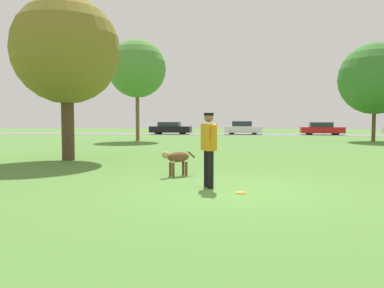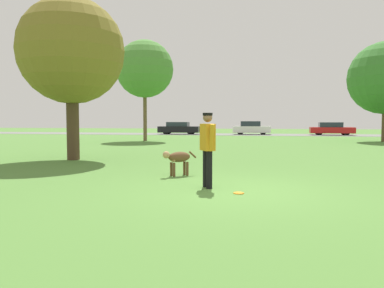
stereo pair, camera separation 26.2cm
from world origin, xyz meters
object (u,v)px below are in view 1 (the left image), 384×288
dog (177,158)px  parked_car_white (243,128)px  person (209,144)px  frisbee (241,193)px  tree_near_left (66,51)px  parked_car_black (170,128)px  parked_car_red (322,129)px  tree_far_right (375,79)px  tree_far_left (137,69)px

dog → parked_car_white: size_ratio=0.21×
person → frisbee: (0.72, -0.52, -0.95)m
tree_near_left → person: bearing=-39.5°
parked_car_black → tree_near_left: bearing=-86.5°
dog → parked_car_red: size_ratio=0.19×
person → dog: 1.95m
tree_near_left → tree_far_right: tree_far_right is taller
tree_far_left → parked_car_white: size_ratio=1.86×
dog → tree_far_right: bearing=-162.2°
frisbee → parked_car_red: bearing=78.0°
dog → parked_car_black: (-7.04, 29.69, 0.17)m
tree_near_left → tree_far_right: 21.45m
person → parked_car_red: size_ratio=0.38×
tree_far_right → parked_car_white: (-9.54, 11.76, -3.71)m
person → frisbee: person is taller
tree_near_left → parked_car_white: tree_near_left is taller
person → tree_far_left: (-7.43, 17.96, 4.20)m
tree_far_left → parked_car_black: bearing=92.8°
tree_near_left → parked_car_red: (13.47, 27.08, -3.36)m
person → dog: person is taller
frisbee → parked_car_black: 32.98m
tree_near_left → tree_far_right: size_ratio=0.87×
tree_far_right → tree_far_left: size_ratio=0.95×
tree_far_right → parked_car_red: size_ratio=1.61×
tree_far_right → tree_far_left: tree_far_left is taller
parked_car_black → parked_car_red: 15.73m
tree_near_left → parked_car_black: 26.76m
tree_near_left → tree_far_left: (-1.59, 13.15, 1.16)m
person → tree_far_left: 19.88m
parked_car_red → tree_near_left: bearing=-115.2°
parked_car_white → parked_car_red: 7.99m
tree_far_right → parked_car_black: 20.90m
parked_car_white → parked_car_red: bearing=0.1°
tree_near_left → parked_car_black: size_ratio=1.35×
tree_far_left → parked_car_black: 14.07m
person → parked_car_black: size_ratio=0.37×
parked_car_white → dog: bearing=-91.3°
dog → tree_far_left: bearing=-112.0°
parked_car_black → parked_car_white: parked_car_white is taller
frisbee → tree_far_right: tree_far_right is taller
parked_car_black → parked_car_white: bearing=3.2°
parked_car_black → parked_car_white: (7.73, 0.61, 0.04)m
frisbee → parked_car_white: (-1.07, 32.39, 0.67)m
tree_far_left → parked_car_white: 16.25m
dog → parked_car_red: bearing=-149.3°
parked_car_white → tree_far_left: bearing=-117.0°
frisbee → parked_car_white: 32.42m
tree_far_right → parked_car_black: size_ratio=1.55×
parked_car_red → tree_far_left: bearing=-136.0°
tree_far_left → parked_car_white: (7.08, 13.92, -4.48)m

